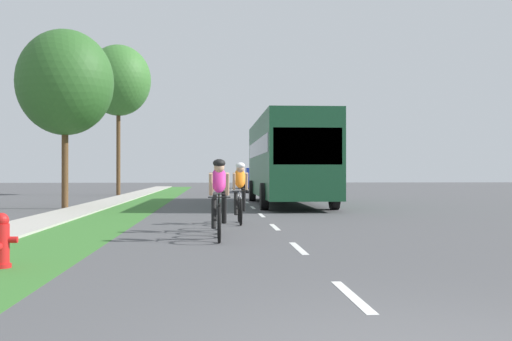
% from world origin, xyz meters
% --- Properties ---
extents(ground_plane, '(120.00, 120.00, 0.00)m').
position_xyz_m(ground_plane, '(0.00, 20.00, 0.00)').
color(ground_plane, '#4C4C4F').
extents(grass_verge, '(1.89, 70.00, 0.01)m').
position_xyz_m(grass_verge, '(-4.41, 20.00, 0.00)').
color(grass_verge, '#38722D').
rests_on(grass_verge, ground_plane).
extents(sidewalk_concrete, '(1.46, 70.00, 0.10)m').
position_xyz_m(sidewalk_concrete, '(-6.08, 20.00, 0.00)').
color(sidewalk_concrete, '#B2ADA3').
rests_on(sidewalk_concrete, ground_plane).
extents(lane_markings_center, '(0.12, 53.49, 0.01)m').
position_xyz_m(lane_markings_center, '(0.00, 24.00, 0.00)').
color(lane_markings_center, white).
rests_on(lane_markings_center, ground_plane).
extents(fire_hydrant_red, '(0.44, 0.38, 0.76)m').
position_xyz_m(fire_hydrant_red, '(-4.41, 4.76, 0.37)').
color(fire_hydrant_red, red).
rests_on(fire_hydrant_red, ground_plane).
extents(cyclist_lead, '(0.42, 1.72, 1.58)m').
position_xyz_m(cyclist_lead, '(-1.37, 8.15, 0.81)').
color(cyclist_lead, black).
rests_on(cyclist_lead, ground_plane).
extents(cyclist_trailing, '(0.42, 1.72, 1.58)m').
position_xyz_m(cyclist_trailing, '(-1.35, 9.94, 0.81)').
color(cyclist_trailing, black).
rests_on(cyclist_trailing, ground_plane).
extents(cyclist_distant, '(0.42, 1.72, 1.58)m').
position_xyz_m(cyclist_distant, '(-0.80, 12.08, 0.81)').
color(cyclist_distant, black).
rests_on(cyclist_distant, ground_plane).
extents(bus_dark_green, '(2.78, 11.60, 3.48)m').
position_xyz_m(bus_dark_green, '(1.56, 21.90, 1.98)').
color(bus_dark_green, '#194C2D').
rests_on(bus_dark_green, ground_plane).
extents(pickup_blue, '(2.22, 5.10, 1.64)m').
position_xyz_m(pickup_blue, '(1.58, 38.68, 0.83)').
color(pickup_blue, '#23389E').
rests_on(pickup_blue, ground_plane).
extents(suv_white, '(2.15, 4.70, 1.79)m').
position_xyz_m(suv_white, '(1.72, 48.99, 0.95)').
color(suv_white, silver).
rests_on(suv_white, ground_plane).
extents(street_tree_near, '(3.51, 3.51, 6.55)m').
position_xyz_m(street_tree_near, '(-6.89, 19.38, 4.61)').
color(street_tree_near, brown).
rests_on(street_tree_near, ground_plane).
extents(street_tree_far, '(3.79, 3.79, 8.84)m').
position_xyz_m(street_tree_far, '(-7.07, 33.63, 6.74)').
color(street_tree_far, brown).
rests_on(street_tree_far, ground_plane).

